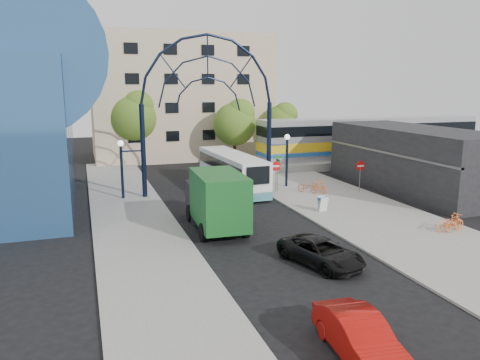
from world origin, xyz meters
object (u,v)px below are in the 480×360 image
object	(u,v)px
black_suv	(321,252)
red_sedan	(360,337)
gateway_arch	(208,82)
train_car	(371,137)
bike_near_a	(308,187)
bike_far_a	(450,223)
street_name_sign	(278,166)
tree_north_b	(134,115)
green_truck	(215,200)
tree_north_c	(281,122)
bike_near_b	(320,186)
bike_far_b	(454,222)
sandwich_board	(323,202)
stop_sign	(276,169)
do_not_enter_sign	(360,169)
tree_north_a	(236,122)
city_bus	(232,171)

from	to	relation	value
black_suv	red_sedan	world-z (taller)	red_sedan
gateway_arch	train_car	world-z (taller)	gateway_arch
bike_near_a	bike_far_a	xyz separation A→B (m)	(3.24, -11.48, 0.05)
street_name_sign	tree_north_b	world-z (taller)	tree_north_b
tree_north_b	red_sedan	xyz separation A→B (m)	(2.39, -39.34, -4.58)
green_truck	bike_near_a	distance (m)	11.19
tree_north_c	red_sedan	world-z (taller)	tree_north_c
train_car	bike_near_b	bearing A→B (deg)	-137.12
tree_north_c	bike_far_b	xyz separation A→B (m)	(-1.46, -28.17, -3.66)
gateway_arch	bike_near_b	size ratio (longest dim) A/B	8.08
sandwich_board	bike_far_a	size ratio (longest dim) A/B	0.52
tree_north_b	red_sedan	size ratio (longest dim) A/B	1.91
stop_sign	do_not_enter_sign	xyz separation A→B (m)	(6.20, -2.00, -0.02)
sandwich_board	red_sedan	world-z (taller)	red_sedan
train_car	bike_near_b	world-z (taller)	train_car
sandwich_board	tree_north_a	distance (m)	20.33
tree_north_b	bike_far_a	distance (m)	33.68
street_name_sign	bike_near_b	world-z (taller)	street_name_sign
gateway_arch	bike_near_a	xyz separation A→B (m)	(7.17, -2.73, -7.99)
green_truck	black_suv	xyz separation A→B (m)	(3.11, -7.16, -1.11)
tree_north_b	red_sedan	world-z (taller)	tree_north_b
tree_north_c	city_bus	bearing A→B (deg)	-127.29
city_bus	green_truck	world-z (taller)	green_truck
street_name_sign	red_sedan	size ratio (longest dim) A/B	0.67
green_truck	black_suv	distance (m)	7.89
bike_far_a	black_suv	bearing A→B (deg)	100.70
tree_north_c	bike_far_b	world-z (taller)	tree_north_c
street_name_sign	bike_far_b	world-z (taller)	street_name_sign
sandwich_board	bike_near_b	world-z (taller)	bike_near_b
bike_near_b	bike_far_a	size ratio (longest dim) A/B	0.89
street_name_sign	tree_north_c	world-z (taller)	tree_north_c
green_truck	bike_near_a	size ratio (longest dim) A/B	4.12
green_truck	gateway_arch	bearing A→B (deg)	79.98
tree_north_a	green_truck	distance (m)	22.65
bike_far_a	tree_north_a	bearing A→B (deg)	8.15
train_car	red_sedan	distance (m)	38.12
tree_north_a	street_name_sign	bearing A→B (deg)	-93.96
bike_far_b	tree_north_c	bearing A→B (deg)	-23.78
stop_sign	green_truck	bearing A→B (deg)	-134.24
red_sedan	train_car	bearing A→B (deg)	59.98
tree_north_b	bike_far_b	xyz separation A→B (m)	(14.54, -30.17, -4.65)
bike_near_b	bike_far_a	xyz separation A→B (m)	(2.33, -11.15, -0.01)
do_not_enter_sign	train_car	xyz separation A→B (m)	(9.00, 12.00, 0.93)
do_not_enter_sign	street_name_sign	size ratio (longest dim) A/B	0.89
do_not_enter_sign	black_suv	distance (m)	15.76
train_car	black_suv	world-z (taller)	train_car
tree_north_a	sandwich_board	bearing A→B (deg)	-91.50
stop_sign	bike_near_a	size ratio (longest dim) A/B	1.47
sandwich_board	bike_far_b	size ratio (longest dim) A/B	0.60
gateway_arch	bike_far_a	distance (m)	19.33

